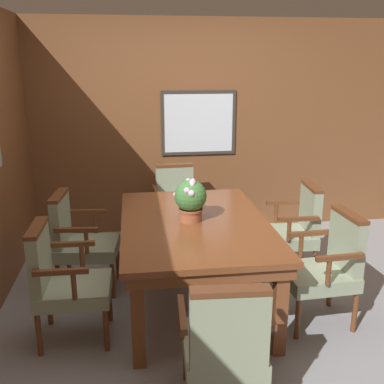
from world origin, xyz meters
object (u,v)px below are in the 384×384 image
chair_head_far (177,204)px  chair_left_near (63,279)px  chair_right_far (294,227)px  potted_plant (191,199)px  dining_table (194,231)px  chair_left_far (79,239)px  chair_head_near (225,342)px  chair_right_near (327,265)px

chair_head_far → chair_left_near: bearing=-124.1°
chair_right_far → potted_plant: 1.19m
dining_table → chair_left_near: bearing=-159.4°
potted_plant → chair_right_far: bearing=20.6°
chair_left_far → chair_head_near: (0.97, -1.66, 0.00)m
chair_head_near → dining_table: bearing=-87.3°
dining_table → chair_left_near: size_ratio=1.96×
dining_table → chair_head_far: chair_head_far is taller
dining_table → chair_right_far: size_ratio=1.96×
chair_left_near → potted_plant: (0.98, 0.39, 0.44)m
chair_right_near → dining_table: bearing=-116.1°
chair_head_far → potted_plant: size_ratio=2.50×
chair_head_far → chair_left_far: same height
chair_head_near → potted_plant: size_ratio=2.50×
chair_right_near → chair_head_far: bearing=-152.9°
chair_head_near → chair_right_far: same height
chair_left_near → chair_right_far: size_ratio=1.00×
chair_head_near → chair_right_near: same height
chair_head_far → potted_plant: bearing=-93.8°
chair_right_far → potted_plant: size_ratio=2.50×
chair_head_near → potted_plant: bearing=-86.0°
chair_left_near → chair_head_far: bearing=-30.2°
chair_left_far → potted_plant: potted_plant is taller
potted_plant → dining_table: bearing=-22.2°
chair_left_near → chair_right_near: size_ratio=1.00×
potted_plant → chair_right_near: bearing=-22.8°
chair_head_far → chair_right_far: bearing=-44.0°
chair_left_near → chair_right_near: bearing=-90.1°
chair_head_near → chair_right_near: (0.98, 0.86, 0.00)m
chair_head_far → chair_right_near: size_ratio=1.00×
chair_head_far → chair_right_near: (0.99, -1.69, 0.00)m
chair_left_far → dining_table: bearing=-106.5°
chair_left_near → chair_right_near: (1.98, -0.03, 0.00)m
chair_head_near → chair_head_far: bearing=-86.8°
dining_table → chair_head_near: 1.28m
potted_plant → chair_head_near: bearing=-89.1°
chair_right_far → chair_right_near: bearing=2.1°
dining_table → chair_left_far: (-0.97, 0.39, -0.17)m
chair_left_far → chair_right_near: 2.10m
chair_head_far → chair_left_far: (-0.96, -0.89, 0.00)m
chair_head_near → chair_left_near: bearing=-38.7°
chair_left_far → chair_head_near: bearing=-144.5°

